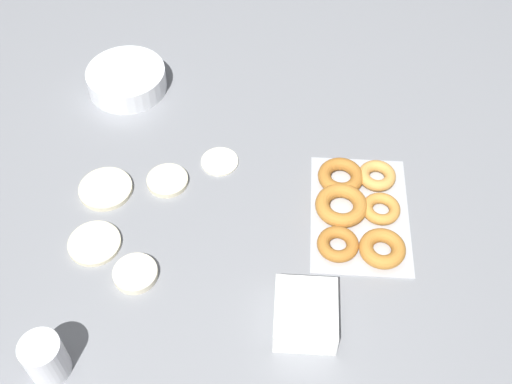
{
  "coord_description": "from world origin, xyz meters",
  "views": [
    {
      "loc": [
        -0.85,
        -0.15,
        1.1
      ],
      "look_at": [
        -0.02,
        -0.1,
        0.04
      ],
      "focal_mm": 45.0,
      "sensor_mm": 36.0,
      "label": 1
    }
  ],
  "objects_px": {
    "pancake_0": "(106,188)",
    "pancake_1": "(167,181)",
    "container_stack": "(305,314)",
    "paper_cup": "(45,358)",
    "batter_bowl": "(127,79)",
    "pancake_2": "(135,274)",
    "pancake_4": "(220,161)",
    "pancake_3": "(95,243)",
    "donut_tray": "(357,209)"
  },
  "relations": [
    {
      "from": "pancake_1",
      "to": "container_stack",
      "type": "xyz_separation_m",
      "value": [
        -0.32,
        -0.31,
        0.02
      ]
    },
    {
      "from": "pancake_0",
      "to": "pancake_2",
      "type": "height_order",
      "value": "pancake_2"
    },
    {
      "from": "pancake_0",
      "to": "batter_bowl",
      "type": "xyz_separation_m",
      "value": [
        0.33,
        0.01,
        0.02
      ]
    },
    {
      "from": "pancake_0",
      "to": "container_stack",
      "type": "xyz_separation_m",
      "value": [
        -0.29,
        -0.44,
        0.02
      ]
    },
    {
      "from": "pancake_2",
      "to": "batter_bowl",
      "type": "distance_m",
      "value": 0.55
    },
    {
      "from": "donut_tray",
      "to": "pancake_2",
      "type": "bearing_deg",
      "value": 112.17
    },
    {
      "from": "pancake_1",
      "to": "donut_tray",
      "type": "relative_size",
      "value": 0.3
    },
    {
      "from": "pancake_3",
      "to": "paper_cup",
      "type": "bearing_deg",
      "value": 175.86
    },
    {
      "from": "container_stack",
      "to": "paper_cup",
      "type": "bearing_deg",
      "value": 105.01
    },
    {
      "from": "pancake_4",
      "to": "container_stack",
      "type": "height_order",
      "value": "container_stack"
    },
    {
      "from": "pancake_4",
      "to": "paper_cup",
      "type": "xyz_separation_m",
      "value": [
        -0.51,
        0.25,
        0.04
      ]
    },
    {
      "from": "container_stack",
      "to": "pancake_2",
      "type": "bearing_deg",
      "value": 76.59
    },
    {
      "from": "pancake_0",
      "to": "pancake_4",
      "type": "relative_size",
      "value": 1.38
    },
    {
      "from": "pancake_3",
      "to": "donut_tray",
      "type": "xyz_separation_m",
      "value": [
        0.11,
        -0.54,
        0.01
      ]
    },
    {
      "from": "paper_cup",
      "to": "container_stack",
      "type": "bearing_deg",
      "value": -74.99
    },
    {
      "from": "pancake_0",
      "to": "container_stack",
      "type": "height_order",
      "value": "container_stack"
    },
    {
      "from": "pancake_1",
      "to": "container_stack",
      "type": "relative_size",
      "value": 0.7
    },
    {
      "from": "pancake_4",
      "to": "paper_cup",
      "type": "bearing_deg",
      "value": 153.5
    },
    {
      "from": "pancake_3",
      "to": "paper_cup",
      "type": "distance_m",
      "value": 0.27
    },
    {
      "from": "pancake_2",
      "to": "batter_bowl",
      "type": "height_order",
      "value": "batter_bowl"
    },
    {
      "from": "pancake_4",
      "to": "donut_tray",
      "type": "relative_size",
      "value": 0.28
    },
    {
      "from": "pancake_0",
      "to": "batter_bowl",
      "type": "bearing_deg",
      "value": 2.12
    },
    {
      "from": "pancake_2",
      "to": "container_stack",
      "type": "bearing_deg",
      "value": -103.41
    },
    {
      "from": "pancake_4",
      "to": "batter_bowl",
      "type": "bearing_deg",
      "value": 47.43
    },
    {
      "from": "pancake_2",
      "to": "batter_bowl",
      "type": "bearing_deg",
      "value": 12.14
    },
    {
      "from": "pancake_2",
      "to": "donut_tray",
      "type": "height_order",
      "value": "donut_tray"
    },
    {
      "from": "pancake_1",
      "to": "pancake_3",
      "type": "height_order",
      "value": "pancake_1"
    },
    {
      "from": "donut_tray",
      "to": "batter_bowl",
      "type": "bearing_deg",
      "value": 57.23
    },
    {
      "from": "pancake_1",
      "to": "paper_cup",
      "type": "relative_size",
      "value": 0.99
    },
    {
      "from": "pancake_3",
      "to": "container_stack",
      "type": "height_order",
      "value": "container_stack"
    },
    {
      "from": "pancake_1",
      "to": "pancake_4",
      "type": "distance_m",
      "value": 0.13
    },
    {
      "from": "pancake_4",
      "to": "container_stack",
      "type": "distance_m",
      "value": 0.43
    },
    {
      "from": "donut_tray",
      "to": "batter_bowl",
      "type": "distance_m",
      "value": 0.66
    },
    {
      "from": "donut_tray",
      "to": "batter_bowl",
      "type": "relative_size",
      "value": 1.58
    },
    {
      "from": "pancake_0",
      "to": "paper_cup",
      "type": "height_order",
      "value": "paper_cup"
    },
    {
      "from": "pancake_2",
      "to": "paper_cup",
      "type": "relative_size",
      "value": 0.96
    },
    {
      "from": "pancake_1",
      "to": "pancake_2",
      "type": "distance_m",
      "value": 0.24
    },
    {
      "from": "pancake_0",
      "to": "paper_cup",
      "type": "relative_size",
      "value": 1.26
    },
    {
      "from": "batter_bowl",
      "to": "pancake_3",
      "type": "bearing_deg",
      "value": -177.71
    },
    {
      "from": "batter_bowl",
      "to": "container_stack",
      "type": "distance_m",
      "value": 0.76
    },
    {
      "from": "batter_bowl",
      "to": "container_stack",
      "type": "height_order",
      "value": "container_stack"
    },
    {
      "from": "pancake_3",
      "to": "pancake_4",
      "type": "relative_size",
      "value": 1.28
    },
    {
      "from": "pancake_0",
      "to": "paper_cup",
      "type": "xyz_separation_m",
      "value": [
        -0.41,
        0.01,
        0.04
      ]
    },
    {
      "from": "pancake_1",
      "to": "paper_cup",
      "type": "distance_m",
      "value": 0.46
    },
    {
      "from": "pancake_2",
      "to": "container_stack",
      "type": "xyz_separation_m",
      "value": [
        -0.08,
        -0.33,
        0.02
      ]
    },
    {
      "from": "pancake_0",
      "to": "pancake_1",
      "type": "height_order",
      "value": "same"
    },
    {
      "from": "pancake_3",
      "to": "batter_bowl",
      "type": "bearing_deg",
      "value": 2.29
    },
    {
      "from": "pancake_2",
      "to": "pancake_4",
      "type": "xyz_separation_m",
      "value": [
        0.31,
        -0.14,
        -0.0
      ]
    },
    {
      "from": "pancake_1",
      "to": "pancake_2",
      "type": "height_order",
      "value": "pancake_2"
    },
    {
      "from": "pancake_0",
      "to": "pancake_2",
      "type": "xyz_separation_m",
      "value": [
        -0.21,
        -0.1,
        0.0
      ]
    }
  ]
}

